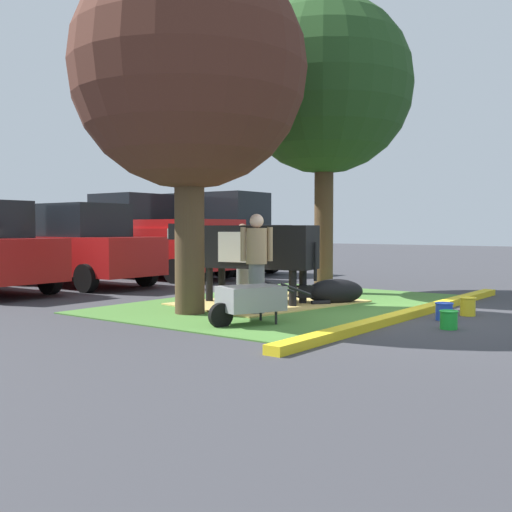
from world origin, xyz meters
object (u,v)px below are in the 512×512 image
at_px(person_handler, 243,258).
at_px(sedan_silver, 79,246).
at_px(shade_tree_right, 324,87).
at_px(bucket_yellow, 468,306).
at_px(person_visitor_near, 257,261).
at_px(pickup_truck_maroon, 153,239).
at_px(shade_tree_left, 189,72).
at_px(wheelbarrow, 249,299).
at_px(bucket_blue, 444,311).
at_px(calf_lying, 333,292).
at_px(suv_dark_grey, 215,233).
at_px(cow_holstein, 250,247).
at_px(bucket_green, 449,319).

distance_m(person_handler, sedan_silver, 4.69).
height_order(shade_tree_right, bucket_yellow, shade_tree_right).
bearing_deg(person_visitor_near, pickup_truck_maroon, 58.32).
bearing_deg(person_visitor_near, sedan_silver, 77.52).
height_order(shade_tree_right, pickup_truck_maroon, shade_tree_right).
xyz_separation_m(shade_tree_left, wheelbarrow, (-0.32, -1.50, -3.60)).
xyz_separation_m(shade_tree_left, bucket_blue, (1.92, -3.60, -3.84)).
relative_size(calf_lying, suv_dark_grey, 0.26).
bearing_deg(shade_tree_right, bucket_blue, -122.50).
xyz_separation_m(shade_tree_left, cow_holstein, (1.73, 0.07, -2.91)).
bearing_deg(wheelbarrow, bucket_blue, -43.20).
relative_size(bucket_green, bucket_yellow, 0.88).
bearing_deg(shade_tree_left, person_handler, 20.56).
xyz_separation_m(shade_tree_right, suv_dark_grey, (3.18, 5.91, -3.22)).
distance_m(shade_tree_right, wheelbarrow, 6.25).
relative_size(shade_tree_left, bucket_blue, 20.89).
xyz_separation_m(person_visitor_near, bucket_blue, (1.38, -2.63, -0.75)).
xyz_separation_m(bucket_yellow, suv_dark_grey, (4.73, 9.58, 1.11)).
bearing_deg(shade_tree_left, person_visitor_near, -60.71).
bearing_deg(person_handler, wheelbarrow, -140.03).
bearing_deg(wheelbarrow, shade_tree_left, 78.12).
xyz_separation_m(shade_tree_right, wheelbarrow, (-4.49, -1.44, -4.10)).
bearing_deg(pickup_truck_maroon, bucket_blue, -107.11).
relative_size(person_handler, bucket_yellow, 5.00).
bearing_deg(cow_holstein, wheelbarrow, -142.51).
distance_m(cow_holstein, pickup_truck_maroon, 6.81).
distance_m(sedan_silver, pickup_truck_maroon, 2.93).
bearing_deg(person_visitor_near, bucket_yellow, -52.89).
bearing_deg(bucket_blue, shade_tree_left, 118.11).
xyz_separation_m(person_visitor_near, bucket_green, (0.58, -2.99, -0.76)).
relative_size(person_visitor_near, sedan_silver, 0.38).
xyz_separation_m(shade_tree_left, calf_lying, (2.58, -1.24, -3.74)).
relative_size(calf_lying, pickup_truck_maroon, 0.22).
xyz_separation_m(shade_tree_right, bucket_yellow, (-1.54, -3.67, -4.33)).
height_order(person_visitor_near, bucket_green, person_visitor_near).
xyz_separation_m(shade_tree_left, suv_dark_grey, (7.36, 5.85, -2.71)).
height_order(calf_lying, suv_dark_grey, suv_dark_grey).
xyz_separation_m(cow_holstein, calf_lying, (0.85, -1.31, -0.83)).
distance_m(wheelbarrow, pickup_truck_maroon, 9.24).
height_order(shade_tree_left, wheelbarrow, shade_tree_left).
distance_m(calf_lying, person_handler, 2.31).
xyz_separation_m(person_visitor_near, wheelbarrow, (-0.86, -0.52, -0.51)).
relative_size(shade_tree_left, wheelbarrow, 3.75).
distance_m(cow_holstein, bucket_yellow, 4.01).
distance_m(bucket_blue, suv_dark_grey, 10.96).
xyz_separation_m(person_visitor_near, suv_dark_grey, (6.81, 6.83, 0.37)).
height_order(bucket_yellow, pickup_truck_maroon, pickup_truck_maroon).
xyz_separation_m(shade_tree_left, person_handler, (2.67, 1.00, -3.17)).
bearing_deg(suv_dark_grey, pickup_truck_maroon, 174.51).
distance_m(bucket_green, bucket_blue, 0.88).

